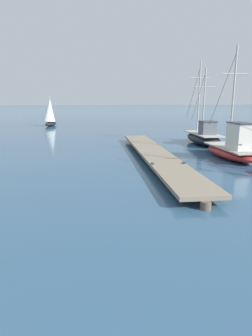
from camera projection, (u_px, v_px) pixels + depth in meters
name	position (u px, v px, depth m)	size (l,w,h in m)	color
floating_dock	(154.00, 154.00, 17.62)	(2.18, 17.02, 0.53)	gray
fishing_boat_0	(232.00, 148.00, 17.74)	(1.90, 6.02, 6.68)	#AD2823
fishing_boat_1	(203.00, 137.00, 23.57)	(2.09, 7.18, 6.62)	black
distant_sailboat	(50.00, 113.00, 39.44)	(2.29, 3.53, 4.09)	black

